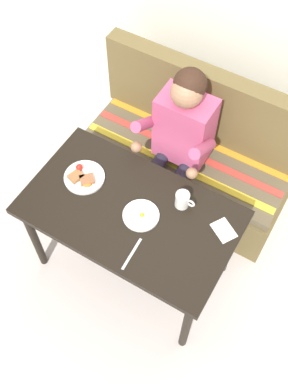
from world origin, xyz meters
The scene contains 9 objects.
ground_plane centered at (0.00, 0.00, 0.00)m, with size 8.00×8.00×0.00m, color beige.
table centered at (0.00, 0.00, 0.65)m, with size 1.20×0.70×0.73m.
couch centered at (0.00, 0.76, 0.33)m, with size 1.44×0.56×1.00m.
person centered at (-0.01, 0.59, 0.74)m, with size 0.45×0.61×1.21m.
plate_breakfast centered at (-0.34, 0.05, 0.74)m, with size 0.24×0.24×0.05m.
plate_eggs centered at (0.07, 0.00, 0.74)m, with size 0.20×0.20×0.04m.
coffee_mug centered at (0.23, 0.18, 0.78)m, with size 0.12×0.08×0.10m.
napkin centered at (0.50, 0.15, 0.73)m, with size 0.13×0.10×0.01m, color silver.
knife centered at (0.15, -0.22, 0.73)m, with size 0.01×0.20×0.01m, color silver.
Camera 1 is at (0.74, -1.09, 2.96)m, focal length 43.51 mm.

